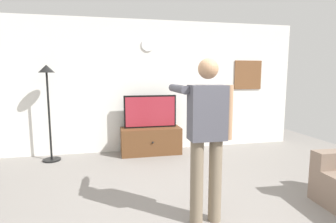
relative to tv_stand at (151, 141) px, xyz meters
The scene contains 8 objects.
ground_plane 2.61m from the tv_stand, 88.51° to the right, with size 8.40×8.40×0.00m, color gray.
back_wall 1.14m from the tv_stand, 79.10° to the left, with size 6.40×0.10×2.70m, color silver.
tv_stand is the anchor object (origin of this frame).
television 0.59m from the tv_stand, 90.00° to the left, with size 1.05×0.07×0.65m.
wall_clock 1.95m from the tv_stand, 90.00° to the left, with size 0.26×0.26×0.03m, color white.
framed_picture 2.63m from the tv_stand, ahead, with size 0.64×0.04×0.64m, color brown.
floor_lamp 2.13m from the tv_stand, behind, with size 0.32×0.32×1.77m.
person_standing_nearer_lamp 2.75m from the tv_stand, 85.98° to the right, with size 0.56×0.78×1.76m.
Camera 1 is at (-0.87, -2.66, 1.59)m, focal length 28.73 mm.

